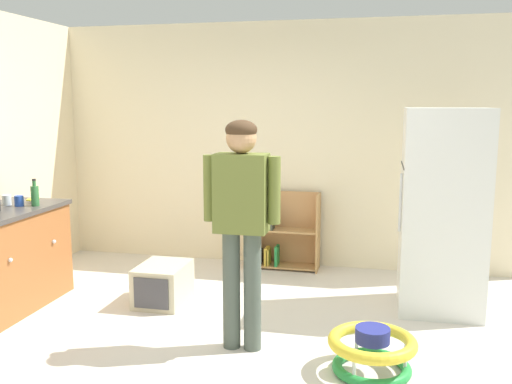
# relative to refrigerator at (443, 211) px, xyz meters

# --- Properties ---
(ground_plane) EXTENTS (12.00, 12.00, 0.00)m
(ground_plane) POSITION_rel_refrigerator_xyz_m (-1.57, -1.20, -0.89)
(ground_plane) COLOR silver
(ground_plane) RESTS_ON ground
(back_wall) EXTENTS (5.20, 0.06, 2.70)m
(back_wall) POSITION_rel_refrigerator_xyz_m (-1.57, 1.13, 0.46)
(back_wall) COLOR beige
(back_wall) RESTS_ON ground
(refrigerator) EXTENTS (0.73, 0.68, 1.78)m
(refrigerator) POSITION_rel_refrigerator_xyz_m (0.00, 0.00, 0.00)
(refrigerator) COLOR white
(refrigerator) RESTS_ON ground
(bookshelf) EXTENTS (0.80, 0.28, 0.85)m
(bookshelf) POSITION_rel_refrigerator_xyz_m (-1.62, 0.94, -0.52)
(bookshelf) COLOR tan
(bookshelf) RESTS_ON ground
(standing_person) EXTENTS (0.57, 0.23, 1.70)m
(standing_person) POSITION_rel_refrigerator_xyz_m (-1.51, -1.17, 0.15)
(standing_person) COLOR #4C574C
(standing_person) RESTS_ON ground
(baby_walker) EXTENTS (0.60, 0.60, 0.32)m
(baby_walker) POSITION_rel_refrigerator_xyz_m (-0.56, -1.35, -0.73)
(baby_walker) COLOR green
(baby_walker) RESTS_ON ground
(pet_carrier) EXTENTS (0.42, 0.55, 0.36)m
(pet_carrier) POSITION_rel_refrigerator_xyz_m (-2.45, -0.40, -0.71)
(pet_carrier) COLOR beige
(pet_carrier) RESTS_ON ground
(banana_bunch) EXTENTS (0.12, 0.16, 0.04)m
(banana_bunch) POSITION_rel_refrigerator_xyz_m (-3.70, -0.44, 0.04)
(banana_bunch) COLOR yellow
(banana_bunch) RESTS_ON kitchen_counter
(green_glass_bottle) EXTENTS (0.07, 0.07, 0.25)m
(green_glass_bottle) POSITION_rel_refrigerator_xyz_m (-3.58, -0.61, 0.11)
(green_glass_bottle) COLOR #33753D
(green_glass_bottle) RESTS_ON kitchen_counter
(white_cup) EXTENTS (0.08, 0.08, 0.09)m
(white_cup) POSITION_rel_refrigerator_xyz_m (-3.85, -0.64, 0.06)
(white_cup) COLOR white
(white_cup) RESTS_ON kitchen_counter
(blue_cup) EXTENTS (0.08, 0.08, 0.09)m
(blue_cup) POSITION_rel_refrigerator_xyz_m (-3.71, -0.65, 0.06)
(blue_cup) COLOR blue
(blue_cup) RESTS_ON kitchen_counter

